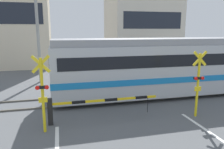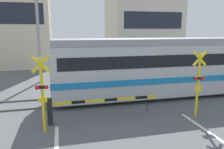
% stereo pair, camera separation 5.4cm
% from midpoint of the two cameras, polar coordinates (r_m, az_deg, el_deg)
% --- Properties ---
extents(rail_track_near, '(50.00, 0.10, 0.08)m').
position_cam_midpoint_polar(rail_track_near, '(11.90, -0.27, -7.26)').
color(rail_track_near, '#5B564C').
rests_on(rail_track_near, ground_plane).
extents(rail_track_far, '(50.00, 0.10, 0.08)m').
position_cam_midpoint_polar(rail_track_far, '(13.24, -1.74, -5.32)').
color(rail_track_far, '#5B564C').
rests_on(rail_track_far, ground_plane).
extents(commuter_train, '(17.66, 2.69, 3.41)m').
position_cam_midpoint_polar(commuter_train, '(14.49, 21.49, 2.58)').
color(commuter_train, '#B7BCC1').
rests_on(commuter_train, ground_plane).
extents(crossing_barrier_near, '(4.80, 0.20, 1.13)m').
position_cam_midpoint_polar(crossing_barrier_near, '(9.47, -7.76, -7.92)').
color(crossing_barrier_near, black).
rests_on(crossing_barrier_near, ground_plane).
extents(crossing_barrier_far, '(4.80, 0.20, 1.13)m').
position_cam_midpoint_polar(crossing_barrier_far, '(15.61, 2.81, -0.08)').
color(crossing_barrier_far, black).
rests_on(crossing_barrier_far, ground_plane).
extents(crossing_signal_left, '(0.68, 0.15, 3.00)m').
position_cam_midpoint_polar(crossing_signal_left, '(8.58, -17.89, -4.07)').
color(crossing_signal_left, yellow).
rests_on(crossing_signal_left, ground_plane).
extents(crossing_signal_right, '(0.68, 0.15, 3.00)m').
position_cam_midpoint_polar(crossing_signal_right, '(10.42, 21.44, -1.61)').
color(crossing_signal_right, yellow).
rests_on(crossing_signal_right, ground_plane).
extents(pedestrian, '(0.38, 0.24, 1.80)m').
position_cam_midpoint_polar(pedestrian, '(18.41, -2.30, 2.69)').
color(pedestrian, '#33384C').
rests_on(pedestrian, ground_plane).
extents(building_left_of_street, '(5.68, 6.89, 9.83)m').
position_cam_midpoint_polar(building_left_of_street, '(26.22, -22.46, 12.96)').
color(building_left_of_street, beige).
rests_on(building_left_of_street, ground_plane).
extents(building_right_of_street, '(7.97, 6.89, 8.94)m').
position_cam_midpoint_polar(building_right_of_street, '(27.84, 7.60, 12.65)').
color(building_right_of_street, beige).
rests_on(building_right_of_street, ground_plane).
extents(utility_pole_streetside, '(0.22, 0.22, 8.63)m').
position_cam_midpoint_polar(utility_pole_streetside, '(17.21, -19.04, 12.37)').
color(utility_pole_streetside, gray).
rests_on(utility_pole_streetside, ground_plane).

